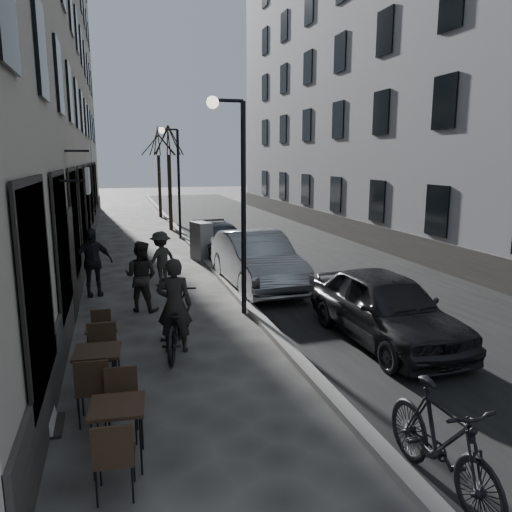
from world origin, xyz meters
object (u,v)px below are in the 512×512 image
bistro_set_c (102,341)px  bicycle (175,323)px  tree_far (158,143)px  bistro_set_a (118,428)px  sign_board (43,397)px  car_far (221,240)px  car_mid (256,260)px  utility_cabinet (201,241)px  pedestrian_mid (161,259)px  tree_near (168,139)px  pedestrian_near (141,276)px  streetlamp_near (236,183)px  bistro_set_b (98,370)px  moped (442,441)px  streetlamp_far (175,171)px  car_near (386,307)px  pedestrian_far (92,262)px

bistro_set_c → bicycle: (1.37, 0.19, 0.15)m
tree_far → bicycle: 23.44m
bistro_set_a → sign_board: (-0.99, 1.15, -0.02)m
bicycle → car_far: (2.91, 9.44, 0.04)m
tree_far → car_far: tree_far is taller
bistro_set_a → car_mid: size_ratio=0.33×
utility_cabinet → pedestrian_mid: bearing=-133.0°
tree_near → pedestrian_near: bearing=-99.2°
bistro_set_a → bistro_set_c: 3.36m
pedestrian_near → car_far: bearing=-88.6°
bicycle → pedestrian_near: bearing=-67.4°
streetlamp_near → bistro_set_c: 4.69m
bistro_set_b → moped: moped is taller
tree_near → bistro_set_b: (-3.20, -18.78, -4.15)m
streetlamp_far → pedestrian_mid: 9.20m
bicycle → car_near: (4.21, -0.67, 0.17)m
bistro_set_a → pedestrian_near: 6.46m
streetlamp_near → car_mid: 3.57m
streetlamp_near → car_far: (1.17, 7.43, -2.55)m
tree_far → pedestrian_near: bearing=-96.5°
bistro_set_c → pedestrian_mid: 5.67m
bistro_set_c → car_mid: bearing=45.9°
sign_board → streetlamp_far: bearing=75.9°
bistro_set_a → utility_cabinet: 12.62m
streetlamp_far → bicycle: size_ratio=2.34×
bistro_set_a → bicycle: bearing=76.9°
sign_board → moped: (4.49, -2.65, 0.14)m
pedestrian_far → bicycle: bearing=-82.9°
streetlamp_near → bistro_set_b: bearing=-129.6°
tree_near → bicycle: bearing=-96.1°
pedestrian_far → car_far: 6.65m
tree_far → pedestrian_far: (-3.50, -18.36, -3.72)m
pedestrian_mid → car_far: pedestrian_mid is taller
bistro_set_a → tree_far: bearing=88.1°
bistro_set_b → bicycle: (1.39, 1.76, 0.06)m
tree_near → bicycle: 17.59m
bistro_set_b → pedestrian_far: 6.44m
tree_far → bicycle: bearing=-94.5°
bicycle → bistro_set_b: bearing=65.0°
sign_board → pedestrian_mid: bearing=72.2°
streetlamp_far → car_far: streetlamp_far is taller
tree_far → bistro_set_b: (-3.20, -24.78, -4.15)m
pedestrian_mid → bistro_set_b: bearing=41.5°
car_mid → car_far: 5.03m
tree_far → pedestrian_mid: bearing=-95.1°
bistro_set_c → car_mid: size_ratio=0.28×
tree_near → pedestrian_mid: bearing=-97.7°
car_far → moped: bearing=-95.9°
tree_far → bicycle: size_ratio=2.62×
tree_near → moped: size_ratio=2.80×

